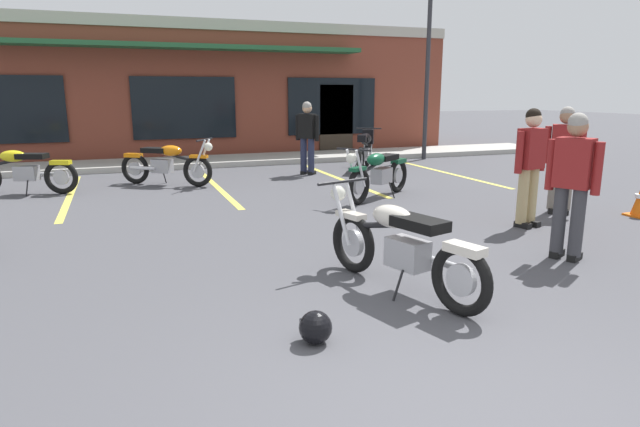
{
  "coord_description": "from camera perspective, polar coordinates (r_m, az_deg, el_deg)",
  "views": [
    {
      "loc": [
        -1.83,
        -2.14,
        1.9
      ],
      "look_at": [
        0.26,
        3.44,
        0.55
      ],
      "focal_mm": 30.33,
      "sensor_mm": 36.0,
      "label": 1
    }
  ],
  "objects": [
    {
      "name": "helmet_on_pavement",
      "position": [
        4.24,
        -0.49,
        -11.91
      ],
      "size": [
        0.26,
        0.26,
        0.26
      ],
      "color": "black",
      "rests_on": "ground_plane"
    },
    {
      "name": "motorcycle_foreground_classic",
      "position": [
        5.25,
        8.44,
        -3.27
      ],
      "size": [
        0.94,
        2.06,
        0.98
      ],
      "color": "black",
      "rests_on": "ground_plane"
    },
    {
      "name": "ground_plane",
      "position": [
        6.68,
        -3.74,
        -3.79
      ],
      "size": [
        80.0,
        80.0,
        0.0
      ],
      "primitive_type": "plane",
      "color": "#47474C"
    },
    {
      "name": "motorcycle_red_sportbike",
      "position": [
        11.58,
        -15.9,
        5.15
      ],
      "size": [
        1.82,
        1.44,
        0.98
      ],
      "color": "black",
      "rests_on": "ground_plane"
    },
    {
      "name": "motorcycle_blue_standard",
      "position": [
        9.82,
        6.23,
        4.28
      ],
      "size": [
        1.83,
        1.41,
        0.98
      ],
      "color": "black",
      "rests_on": "ground_plane"
    },
    {
      "name": "painted_stall_lines",
      "position": [
        11.26,
        -10.86,
        2.84
      ],
      "size": [
        11.07,
        4.8,
        0.01
      ],
      "color": "#DBCC4C",
      "rests_on": "ground_plane"
    },
    {
      "name": "person_in_shorts_foreground",
      "position": [
        12.56,
        -1.36,
        8.43
      ],
      "size": [
        0.48,
        0.51,
        1.68
      ],
      "color": "black",
      "rests_on": "ground_plane"
    },
    {
      "name": "motorcycle_green_cafe_racer",
      "position": [
        11.63,
        -29.03,
        4.06
      ],
      "size": [
        2.02,
        1.03,
        0.98
      ],
      "color": "black",
      "rests_on": "ground_plane"
    },
    {
      "name": "person_by_back_row",
      "position": [
        9.3,
        24.31,
        5.79
      ],
      "size": [
        0.52,
        0.47,
        1.68
      ],
      "color": "black",
      "rests_on": "ground_plane"
    },
    {
      "name": "person_near_building",
      "position": [
        6.69,
        25.1,
        3.41
      ],
      "size": [
        0.39,
        0.58,
        1.68
      ],
      "color": "black",
      "rests_on": "ground_plane"
    },
    {
      "name": "sidewalk_kerb",
      "position": [
        14.78,
        -13.27,
        5.31
      ],
      "size": [
        22.0,
        1.8,
        0.14
      ],
      "primitive_type": "cube",
      "color": "#A8A59E",
      "rests_on": "ground_plane"
    },
    {
      "name": "brick_storefront_building",
      "position": [
        18.87,
        -15.28,
        12.43
      ],
      "size": [
        16.61,
        7.06,
        3.86
      ],
      "color": "brown",
      "rests_on": "ground_plane"
    },
    {
      "name": "parking_lot_lamp_post",
      "position": [
        15.73,
        11.63,
        17.87
      ],
      "size": [
        0.24,
        0.76,
        5.25
      ],
      "color": "#2D2D33",
      "rests_on": "ground_plane"
    },
    {
      "name": "motorcycle_black_cruiser",
      "position": [
        13.5,
        4.77,
        6.89
      ],
      "size": [
        1.35,
        1.86,
        0.98
      ],
      "color": "black",
      "rests_on": "ground_plane"
    },
    {
      "name": "person_in_black_shirt",
      "position": [
        8.17,
        21.31,
        5.23
      ],
      "size": [
        0.61,
        0.33,
        1.68
      ],
      "color": "black",
      "rests_on": "ground_plane"
    }
  ]
}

